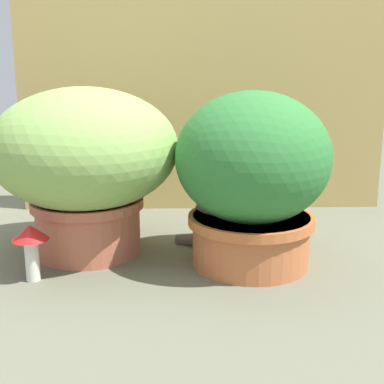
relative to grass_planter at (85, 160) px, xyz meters
name	(u,v)px	position (x,y,z in m)	size (l,w,h in m)	color
ground_plane	(160,262)	(0.19, -0.08, -0.26)	(6.00, 6.00, 0.00)	#626450
cardboard_backdrop	(203,67)	(0.33, 0.46, 0.23)	(1.26, 0.03, 0.98)	tan
grass_planter	(85,160)	(0.00, 0.00, 0.00)	(0.49, 0.49, 0.45)	#B76349
leafy_planter	(252,176)	(0.43, -0.10, -0.02)	(0.38, 0.38, 0.44)	#BD673B
cat	(248,214)	(0.43, -0.06, -0.13)	(0.35, 0.28, 0.32)	#655856
mushroom_ornament_red	(31,241)	(-0.10, -0.19, -0.16)	(0.09, 0.09, 0.14)	silver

